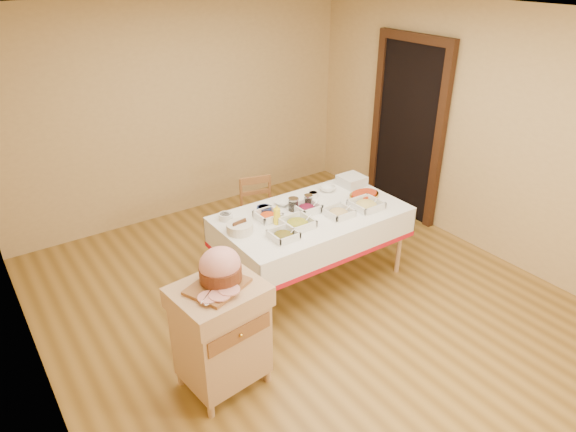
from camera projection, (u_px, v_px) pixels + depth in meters
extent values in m
plane|color=olive|center=(304.00, 303.00, 4.93)|extent=(5.00, 5.00, 0.00)
plane|color=white|center=(309.00, 14.00, 3.74)|extent=(5.00, 5.00, 0.00)
plane|color=tan|center=(182.00, 111.00, 6.16)|extent=(4.50, 0.00, 4.50)
plane|color=tan|center=(17.00, 259.00, 3.19)|extent=(0.00, 5.00, 5.00)
plane|color=tan|center=(475.00, 131.00, 5.48)|extent=(0.00, 5.00, 5.00)
cube|color=black|center=(408.00, 132.00, 6.23)|extent=(0.06, 0.90, 2.10)
cube|color=#381E11|center=(439.00, 144.00, 5.85)|extent=(0.08, 0.10, 2.10)
cube|color=#381E11|center=(378.00, 123.00, 6.58)|extent=(0.08, 0.10, 2.10)
cube|color=#381E11|center=(417.00, 38.00, 5.71)|extent=(0.08, 1.10, 0.10)
cube|color=tan|center=(312.00, 215.00, 4.97)|extent=(1.80, 1.00, 0.04)
cylinder|color=tan|center=(265.00, 297.00, 4.42)|extent=(0.05, 0.05, 0.71)
cylinder|color=tan|center=(219.00, 255.00, 5.03)|extent=(0.05, 0.05, 0.71)
cylinder|color=tan|center=(400.00, 242.00, 5.25)|extent=(0.05, 0.05, 0.71)
cylinder|color=tan|center=(346.00, 212.00, 5.86)|extent=(0.05, 0.05, 0.71)
cube|color=white|center=(312.00, 213.00, 4.96)|extent=(1.82, 1.02, 0.01)
cube|color=tan|center=(222.00, 340.00, 3.83)|extent=(0.64, 0.55, 0.63)
cube|color=tan|center=(218.00, 297.00, 3.65)|extent=(0.69, 0.59, 0.16)
cube|color=brown|center=(237.00, 336.00, 3.55)|extent=(0.52, 0.07, 0.13)
sphere|color=gold|center=(238.00, 337.00, 3.55)|extent=(0.03, 0.03, 0.03)
cylinder|color=tan|center=(206.00, 410.00, 3.71)|extent=(0.05, 0.05, 0.11)
cylinder|color=tan|center=(182.00, 375.00, 4.02)|extent=(0.05, 0.05, 0.11)
cylinder|color=tan|center=(267.00, 379.00, 3.98)|extent=(0.05, 0.05, 0.11)
cylinder|color=tan|center=(240.00, 348.00, 4.29)|extent=(0.05, 0.05, 0.11)
cube|color=brown|center=(260.00, 218.00, 5.58)|extent=(0.46, 0.45, 0.03)
cylinder|color=brown|center=(251.00, 245.00, 5.50)|extent=(0.03, 0.03, 0.41)
cylinder|color=brown|center=(243.00, 231.00, 5.77)|extent=(0.03, 0.03, 0.41)
cylinder|color=brown|center=(279.00, 240.00, 5.59)|extent=(0.03, 0.03, 0.41)
cylinder|color=brown|center=(270.00, 227.00, 5.87)|extent=(0.03, 0.03, 0.41)
cylinder|color=brown|center=(241.00, 197.00, 5.58)|extent=(0.03, 0.03, 0.43)
cylinder|color=brown|center=(270.00, 193.00, 5.67)|extent=(0.03, 0.03, 0.43)
cube|color=brown|center=(255.00, 180.00, 5.54)|extent=(0.34, 0.12, 0.08)
cube|color=brown|center=(217.00, 286.00, 3.61)|extent=(0.40, 0.32, 0.03)
ellipsoid|color=pink|center=(220.00, 264.00, 3.60)|extent=(0.30, 0.27, 0.26)
cylinder|color=#602E16|center=(220.00, 273.00, 3.63)|extent=(0.30, 0.30, 0.10)
cube|color=silver|center=(222.00, 298.00, 3.46)|extent=(0.25, 0.11, 0.00)
cylinder|color=silver|center=(210.00, 291.00, 3.52)|extent=(0.29, 0.09, 0.01)
cube|color=silver|center=(283.00, 237.00, 4.51)|extent=(0.23, 0.23, 0.01)
ellipsoid|color=#9A2E11|center=(283.00, 235.00, 4.50)|extent=(0.17, 0.17, 0.06)
cylinder|color=silver|center=(289.00, 234.00, 4.51)|extent=(0.14, 0.01, 0.10)
cube|color=silver|center=(297.00, 226.00, 4.70)|extent=(0.27, 0.27, 0.02)
ellipsoid|color=orange|center=(297.00, 223.00, 4.69)|extent=(0.20, 0.20, 0.07)
cylinder|color=silver|center=(304.00, 222.00, 4.70)|extent=(0.15, 0.01, 0.11)
cube|color=silver|center=(339.00, 215.00, 4.90)|extent=(0.24, 0.24, 0.01)
ellipsoid|color=tan|center=(339.00, 212.00, 4.89)|extent=(0.18, 0.18, 0.06)
cylinder|color=silver|center=(345.00, 212.00, 4.90)|extent=(0.13, 0.01, 0.10)
cube|color=silver|center=(366.00, 207.00, 5.05)|extent=(0.28, 0.28, 0.01)
ellipsoid|color=#D1BE63|center=(366.00, 205.00, 5.03)|extent=(0.21, 0.21, 0.07)
cylinder|color=silver|center=(373.00, 204.00, 5.04)|extent=(0.14, 0.01, 0.10)
cube|color=silver|center=(268.00, 218.00, 4.84)|extent=(0.22, 0.22, 0.01)
ellipsoid|color=#E34811|center=(268.00, 216.00, 4.83)|extent=(0.16, 0.16, 0.06)
cylinder|color=silver|center=(274.00, 215.00, 4.83)|extent=(0.14, 0.01, 0.10)
cube|color=silver|center=(307.00, 210.00, 4.98)|extent=(0.23, 0.23, 0.02)
ellipsoid|color=maroon|center=(307.00, 208.00, 4.97)|extent=(0.18, 0.18, 0.06)
cylinder|color=silver|center=(312.00, 207.00, 4.98)|extent=(0.15, 0.01, 0.11)
cylinder|color=silver|center=(226.00, 217.00, 4.81)|extent=(0.13, 0.13, 0.06)
cylinder|color=black|center=(225.00, 215.00, 4.81)|extent=(0.10, 0.10, 0.02)
cylinder|color=navy|center=(264.00, 210.00, 4.94)|extent=(0.14, 0.14, 0.06)
cylinder|color=maroon|center=(264.00, 208.00, 4.94)|extent=(0.11, 0.11, 0.02)
cylinder|color=silver|center=(313.00, 195.00, 5.25)|extent=(0.11, 0.11, 0.05)
cylinder|color=#E34811|center=(313.00, 193.00, 5.25)|extent=(0.09, 0.09, 0.02)
imported|color=silver|center=(283.00, 203.00, 5.10)|extent=(0.20, 0.20, 0.04)
imported|color=silver|center=(327.00, 189.00, 5.39)|extent=(0.18, 0.18, 0.05)
cylinder|color=silver|center=(293.00, 205.00, 4.97)|extent=(0.10, 0.10, 0.12)
cylinder|color=silver|center=(293.00, 199.00, 4.94)|extent=(0.10, 0.10, 0.01)
cylinder|color=black|center=(293.00, 206.00, 4.98)|extent=(0.08, 0.08, 0.08)
cylinder|color=silver|center=(308.00, 201.00, 5.07)|extent=(0.08, 0.08, 0.10)
cylinder|color=silver|center=(308.00, 196.00, 5.05)|extent=(0.09, 0.09, 0.01)
cylinder|color=black|center=(308.00, 202.00, 5.08)|extent=(0.07, 0.07, 0.07)
cylinder|color=yellow|center=(277.00, 216.00, 4.72)|extent=(0.06, 0.06, 0.15)
cone|color=yellow|center=(277.00, 207.00, 4.67)|extent=(0.04, 0.04, 0.04)
cylinder|color=silver|center=(240.00, 228.00, 4.59)|extent=(0.24, 0.24, 0.09)
cube|color=silver|center=(351.00, 185.00, 5.53)|extent=(0.25, 0.25, 0.01)
cube|color=silver|center=(352.00, 183.00, 5.52)|extent=(0.25, 0.25, 0.01)
cube|color=silver|center=(352.00, 182.00, 5.52)|extent=(0.25, 0.25, 0.01)
cube|color=silver|center=(352.00, 181.00, 5.51)|extent=(0.25, 0.25, 0.01)
cube|color=silver|center=(352.00, 179.00, 5.50)|extent=(0.25, 0.25, 0.01)
cube|color=silver|center=(352.00, 178.00, 5.50)|extent=(0.25, 0.25, 0.01)
cube|color=silver|center=(352.00, 177.00, 5.49)|extent=(0.25, 0.25, 0.01)
ellipsoid|color=gold|center=(364.00, 195.00, 5.27)|extent=(0.34, 0.24, 0.03)
ellipsoid|color=#BD3714|center=(364.00, 194.00, 5.26)|extent=(0.29, 0.20, 0.04)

